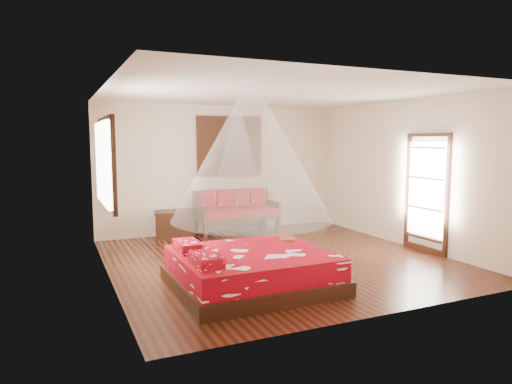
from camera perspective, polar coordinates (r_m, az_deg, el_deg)
room at (r=7.67m, az=2.73°, el=1.75°), size 5.54×5.54×2.84m
bed at (r=6.40m, az=-0.70°, el=-9.67°), size 2.13×1.93×0.64m
daybed at (r=10.00m, az=-2.57°, el=-2.21°), size 1.78×0.79×0.94m
storage_chest at (r=9.71m, az=-10.11°, el=-3.98°), size 0.93×0.76×0.57m
shutter_panel at (r=10.20m, az=-3.31°, el=5.73°), size 1.52×0.06×1.32m
window_left at (r=7.07m, az=-18.08°, el=3.47°), size 0.10×1.74×1.34m
glazed_door at (r=8.81m, az=20.52°, el=-0.20°), size 0.08×1.02×2.16m
wine_tray at (r=7.05m, az=3.99°, el=-5.64°), size 0.25×0.25×0.20m
mosquito_net_main at (r=6.16m, az=-0.56°, el=4.79°), size 2.20×2.20×1.80m
mosquito_net_daybed at (r=9.77m, az=-2.33°, el=6.29°), size 0.89×0.89×1.50m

